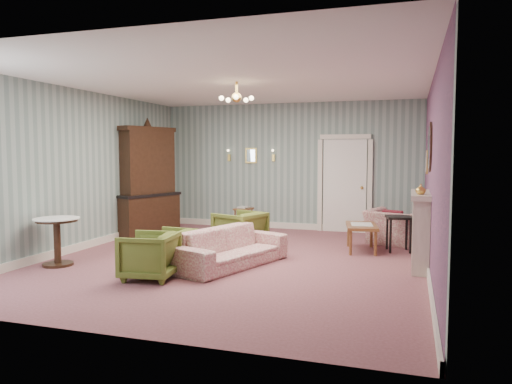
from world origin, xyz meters
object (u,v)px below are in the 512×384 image
(fireplace, at_px, (420,230))
(side_table_black, at_px, (399,234))
(coffee_table, at_px, (361,238))
(olive_chair_a, at_px, (149,253))
(sofa_chintz, at_px, (231,241))
(olive_chair_c, at_px, (240,229))
(olive_chair_b, at_px, (169,247))
(wingback_chair, at_px, (396,221))
(pedestal_table, at_px, (57,242))
(dresser, at_px, (148,178))

(fireplace, height_order, side_table_black, fireplace)
(fireplace, bearing_deg, coffee_table, 135.03)
(olive_chair_a, distance_m, sofa_chintz, 1.35)
(olive_chair_c, bearing_deg, coffee_table, 127.04)
(olive_chair_b, distance_m, coffee_table, 3.48)
(sofa_chintz, relative_size, wingback_chair, 1.99)
(olive_chair_a, relative_size, sofa_chintz, 0.36)
(side_table_black, distance_m, pedestal_table, 5.75)
(sofa_chintz, bearing_deg, olive_chair_c, 32.20)
(olive_chair_c, xyz_separation_m, dresser, (-2.42, 0.95, 0.84))
(wingback_chair, bearing_deg, olive_chair_a, 69.96)
(coffee_table, height_order, side_table_black, side_table_black)
(olive_chair_c, relative_size, coffee_table, 0.83)
(pedestal_table, bearing_deg, coffee_table, 30.47)
(olive_chair_b, height_order, olive_chair_c, olive_chair_c)
(dresser, bearing_deg, sofa_chintz, -19.84)
(olive_chair_c, relative_size, pedestal_table, 1.03)
(olive_chair_b, xyz_separation_m, fireplace, (3.66, 1.24, 0.25))
(olive_chair_a, height_order, dresser, dresser)
(fireplace, bearing_deg, pedestal_table, -163.29)
(sofa_chintz, bearing_deg, coffee_table, -26.03)
(fireplace, relative_size, pedestal_table, 1.85)
(coffee_table, relative_size, pedestal_table, 1.25)
(olive_chair_a, relative_size, olive_chair_c, 0.92)
(olive_chair_c, xyz_separation_m, side_table_black, (2.74, 0.72, -0.07))
(dresser, relative_size, pedestal_table, 3.24)
(olive_chair_a, relative_size, dresser, 0.29)
(side_table_black, bearing_deg, wingback_chair, 95.29)
(sofa_chintz, distance_m, fireplace, 2.94)
(olive_chair_b, distance_m, wingback_chair, 4.49)
(olive_chair_b, bearing_deg, fireplace, 112.93)
(fireplace, bearing_deg, sofa_chintz, -163.56)
(olive_chair_c, bearing_deg, side_table_black, 125.92)
(sofa_chintz, height_order, wingback_chair, wingback_chair)
(fireplace, bearing_deg, olive_chair_b, -161.28)
(wingback_chair, relative_size, dresser, 0.41)
(olive_chair_a, distance_m, coffee_table, 3.91)
(side_table_black, bearing_deg, olive_chair_b, -144.74)
(olive_chair_a, xyz_separation_m, pedestal_table, (-1.79, 0.29, 0.02))
(sofa_chintz, distance_m, coffee_table, 2.58)
(olive_chair_c, height_order, sofa_chintz, sofa_chintz)
(coffee_table, bearing_deg, olive_chair_c, -164.19)
(fireplace, bearing_deg, olive_chair_c, 172.92)
(olive_chair_c, bearing_deg, wingback_chair, 140.14)
(olive_chair_b, xyz_separation_m, dresser, (-1.85, 2.57, 0.89))
(wingback_chair, height_order, dresser, dresser)
(olive_chair_c, height_order, dresser, dresser)
(side_table_black, bearing_deg, dresser, 177.42)
(dresser, bearing_deg, coffee_table, 14.39)
(side_table_black, bearing_deg, sofa_chintz, -141.92)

